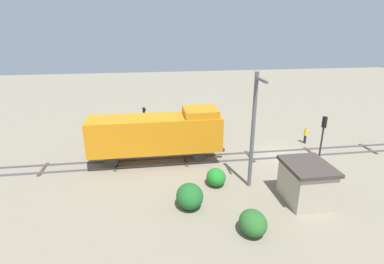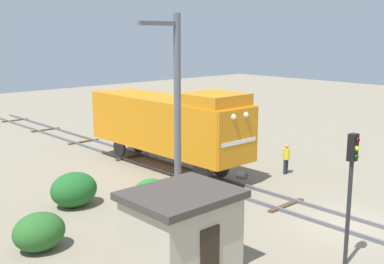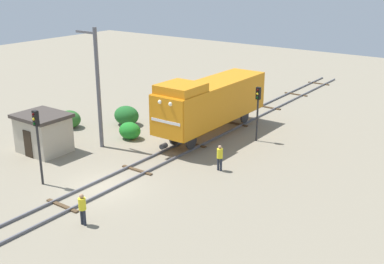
{
  "view_description": "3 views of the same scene",
  "coord_description": "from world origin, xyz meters",
  "px_view_note": "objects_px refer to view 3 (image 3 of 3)",
  "views": [
    {
      "loc": [
        -23.95,
        11.9,
        11.37
      ],
      "look_at": [
        0.99,
        8.2,
        2.32
      ],
      "focal_mm": 28.0,
      "sensor_mm": 36.0,
      "label": 1
    },
    {
      "loc": [
        -17.27,
        -9.35,
        7.71
      ],
      "look_at": [
        -0.08,
        9.23,
        2.53
      ],
      "focal_mm": 45.0,
      "sensor_mm": 36.0,
      "label": 2
    },
    {
      "loc": [
        19.35,
        -17.66,
        12.22
      ],
      "look_at": [
        1.17,
        7.31,
        1.65
      ],
      "focal_mm": 45.0,
      "sensor_mm": 36.0,
      "label": 3
    }
  ],
  "objects_px": {
    "traffic_signal_near": "(37,134)",
    "worker_near_track": "(82,207)",
    "worker_by_signal": "(220,156)",
    "traffic_signal_mid": "(258,104)",
    "relay_hut": "(43,133)",
    "catenary_mast": "(98,86)",
    "locomotive": "(211,101)"
  },
  "relations": [
    {
      "from": "traffic_signal_mid",
      "to": "relay_hut",
      "type": "distance_m",
      "value": 15.32
    },
    {
      "from": "locomotive",
      "to": "catenary_mast",
      "type": "xyz_separation_m",
      "value": [
        -5.06,
        -6.53,
        1.72
      ]
    },
    {
      "from": "locomotive",
      "to": "worker_near_track",
      "type": "bearing_deg",
      "value": -80.86
    },
    {
      "from": "traffic_signal_mid",
      "to": "locomotive",
      "type": "bearing_deg",
      "value": -162.19
    },
    {
      "from": "worker_near_track",
      "to": "catenary_mast",
      "type": "relative_size",
      "value": 0.2
    },
    {
      "from": "traffic_signal_near",
      "to": "worker_near_track",
      "type": "xyz_separation_m",
      "value": [
        5.6,
        -1.82,
        -2.16
      ]
    },
    {
      "from": "traffic_signal_near",
      "to": "locomotive",
      "type": "bearing_deg",
      "value": 76.27
    },
    {
      "from": "traffic_signal_mid",
      "to": "worker_near_track",
      "type": "xyz_separation_m",
      "value": [
        -1.0,
        -16.0,
        -1.85
      ]
    },
    {
      "from": "locomotive",
      "to": "worker_by_signal",
      "type": "height_order",
      "value": "locomotive"
    },
    {
      "from": "traffic_signal_mid",
      "to": "catenary_mast",
      "type": "xyz_separation_m",
      "value": [
        -8.46,
        -7.63,
        1.65
      ]
    },
    {
      "from": "worker_by_signal",
      "to": "catenary_mast",
      "type": "xyz_separation_m",
      "value": [
        -9.26,
        -1.37,
        3.5
      ]
    },
    {
      "from": "relay_hut",
      "to": "locomotive",
      "type": "bearing_deg",
      "value": 51.94
    },
    {
      "from": "worker_near_track",
      "to": "relay_hut",
      "type": "relative_size",
      "value": 0.49
    },
    {
      "from": "worker_by_signal",
      "to": "worker_near_track",
      "type": "bearing_deg",
      "value": 117.72
    },
    {
      "from": "locomotive",
      "to": "traffic_signal_mid",
      "type": "distance_m",
      "value": 3.57
    },
    {
      "from": "catenary_mast",
      "to": "traffic_signal_mid",
      "type": "bearing_deg",
      "value": 42.03
    },
    {
      "from": "worker_by_signal",
      "to": "catenary_mast",
      "type": "bearing_deg",
      "value": 46.6
    },
    {
      "from": "traffic_signal_mid",
      "to": "catenary_mast",
      "type": "distance_m",
      "value": 11.51
    },
    {
      "from": "worker_by_signal",
      "to": "traffic_signal_mid",
      "type": "bearing_deg",
      "value": -44.53
    },
    {
      "from": "worker_by_signal",
      "to": "relay_hut",
      "type": "bearing_deg",
      "value": 58.86
    },
    {
      "from": "worker_near_track",
      "to": "worker_by_signal",
      "type": "relative_size",
      "value": 1.0
    },
    {
      "from": "traffic_signal_mid",
      "to": "worker_by_signal",
      "type": "height_order",
      "value": "traffic_signal_mid"
    },
    {
      "from": "catenary_mast",
      "to": "worker_near_track",
      "type": "bearing_deg",
      "value": -48.33
    },
    {
      "from": "traffic_signal_mid",
      "to": "worker_by_signal",
      "type": "distance_m",
      "value": 6.57
    },
    {
      "from": "locomotive",
      "to": "worker_by_signal",
      "type": "distance_m",
      "value": 6.89
    },
    {
      "from": "traffic_signal_near",
      "to": "worker_near_track",
      "type": "distance_m",
      "value": 6.27
    },
    {
      "from": "traffic_signal_near",
      "to": "relay_hut",
      "type": "height_order",
      "value": "traffic_signal_near"
    },
    {
      "from": "worker_near_track",
      "to": "catenary_mast",
      "type": "height_order",
      "value": "catenary_mast"
    },
    {
      "from": "traffic_signal_near",
      "to": "traffic_signal_mid",
      "type": "relative_size",
      "value": 1.12
    },
    {
      "from": "traffic_signal_mid",
      "to": "traffic_signal_near",
      "type": "bearing_deg",
      "value": -114.95
    },
    {
      "from": "worker_near_track",
      "to": "catenary_mast",
      "type": "xyz_separation_m",
      "value": [
        -7.46,
        8.38,
        3.5
      ]
    },
    {
      "from": "locomotive",
      "to": "relay_hut",
      "type": "relative_size",
      "value": 3.31
    }
  ]
}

